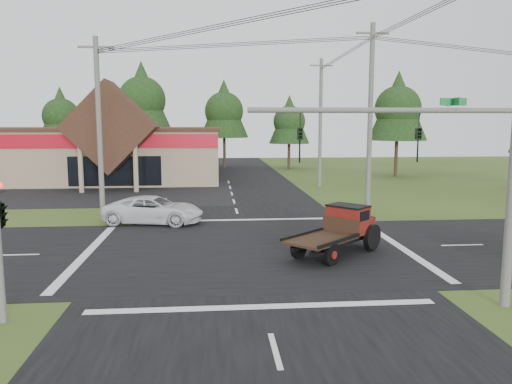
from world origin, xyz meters
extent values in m
plane|color=#384D1B|center=(0.00, 0.00, 0.00)|extent=(120.00, 120.00, 0.00)
cube|color=black|center=(0.00, 0.00, 0.01)|extent=(12.00, 120.00, 0.02)
cube|color=black|center=(0.00, 0.00, 0.01)|extent=(120.00, 12.00, 0.02)
cube|color=black|center=(-14.00, 19.00, 0.01)|extent=(28.00, 14.00, 0.02)
cube|color=gray|center=(-16.00, 30.00, 2.50)|extent=(30.00, 15.00, 5.00)
cube|color=#371F16|center=(-16.00, 30.00, 5.05)|extent=(30.40, 15.40, 0.30)
cube|color=maroon|center=(-16.00, 22.45, 4.10)|extent=(30.00, 0.12, 1.20)
cube|color=#371F16|center=(-10.00, 21.50, 5.30)|extent=(7.78, 4.00, 7.78)
cylinder|color=gray|center=(-12.20, 19.80, 2.00)|extent=(0.40, 0.40, 4.00)
cylinder|color=gray|center=(-7.80, 19.80, 2.00)|extent=(0.40, 0.40, 4.00)
cube|color=black|center=(-10.00, 22.48, 1.50)|extent=(8.00, 0.08, 2.60)
cylinder|color=#595651|center=(7.50, -7.50, 3.50)|extent=(0.24, 0.24, 7.00)
cylinder|color=#595651|center=(3.50, -7.50, 6.00)|extent=(8.00, 0.16, 0.16)
imported|color=black|center=(4.50, -7.50, 5.00)|extent=(0.16, 0.20, 1.00)
imported|color=black|center=(1.00, -7.50, 5.00)|extent=(0.16, 0.20, 1.00)
cube|color=#0C6626|center=(5.50, -7.50, 6.25)|extent=(0.80, 0.04, 0.22)
cylinder|color=#595651|center=(-8.00, 8.00, 5.25)|extent=(0.30, 0.30, 10.50)
cube|color=#595651|center=(-8.00, 8.00, 9.90)|extent=(2.00, 0.12, 0.12)
cylinder|color=#595651|center=(8.00, 8.00, 5.75)|extent=(0.30, 0.30, 11.50)
cube|color=#595651|center=(8.00, 8.00, 10.90)|extent=(2.00, 0.12, 0.12)
cylinder|color=#595651|center=(8.00, 22.00, 5.60)|extent=(0.30, 0.30, 11.20)
cube|color=#595651|center=(8.00, 22.00, 10.60)|extent=(2.00, 0.12, 0.12)
cylinder|color=#332316|center=(-20.00, 42.00, 1.75)|extent=(0.36, 0.36, 3.50)
cone|color=black|center=(-20.00, 42.00, 6.80)|extent=(5.60, 5.60, 6.60)
sphere|color=black|center=(-20.00, 42.00, 6.50)|extent=(4.40, 4.40, 4.40)
cylinder|color=#332316|center=(-10.00, 41.00, 2.27)|extent=(0.36, 0.36, 4.55)
cone|color=black|center=(-10.00, 41.00, 8.84)|extent=(7.28, 7.28, 8.58)
sphere|color=black|center=(-10.00, 41.00, 8.45)|extent=(5.72, 5.72, 5.72)
cylinder|color=#332316|center=(0.00, 42.00, 1.92)|extent=(0.36, 0.36, 3.85)
cone|color=black|center=(0.00, 42.00, 7.48)|extent=(6.16, 6.16, 7.26)
sphere|color=black|center=(0.00, 42.00, 7.15)|extent=(4.84, 4.84, 4.84)
cylinder|color=#332316|center=(8.00, 40.00, 1.57)|extent=(0.36, 0.36, 3.15)
cone|color=black|center=(8.00, 40.00, 6.12)|extent=(5.04, 5.04, 5.94)
sphere|color=black|center=(8.00, 40.00, 5.85)|extent=(3.96, 3.96, 3.96)
cylinder|color=#332316|center=(18.00, 30.00, 1.92)|extent=(0.36, 0.36, 3.85)
cone|color=black|center=(18.00, 30.00, 7.48)|extent=(6.16, 6.16, 7.26)
sphere|color=black|center=(18.00, 30.00, 7.15)|extent=(4.84, 4.84, 4.84)
imported|color=silver|center=(-4.86, 6.57, 0.77)|extent=(5.94, 3.59, 1.54)
camera|label=1|loc=(-1.49, -21.65, 5.63)|focal=35.00mm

